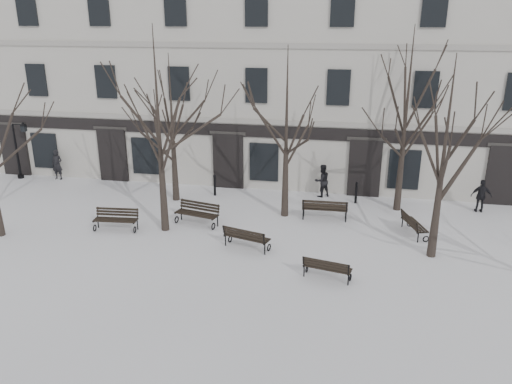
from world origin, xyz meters
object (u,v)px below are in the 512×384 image
(tree_1, at_px, (158,107))
(bench_1, at_px, (246,237))
(tree_2, at_px, (446,136))
(lamp_post, at_px, (20,146))
(bench_2, at_px, (327,268))
(bench_3, at_px, (197,213))
(bench_0, at_px, (116,219))
(bench_4, at_px, (325,208))
(bench_5, at_px, (413,224))

(tree_1, xyz_separation_m, bench_1, (3.78, -1.19, -4.73))
(tree_2, xyz_separation_m, lamp_post, (-21.19, 5.80, -2.81))
(bench_2, bearing_deg, bench_3, -21.49)
(tree_1, distance_m, tree_2, 10.83)
(tree_1, height_order, tree_2, tree_1)
(tree_2, relative_size, bench_0, 3.95)
(bench_1, height_order, bench_4, bench_4)
(tree_1, height_order, lamp_post, tree_1)
(bench_4, relative_size, lamp_post, 0.63)
(bench_5, bearing_deg, tree_1, 80.62)
(lamp_post, bearing_deg, bench_4, -9.92)
(tree_2, height_order, bench_2, tree_2)
(tree_1, relative_size, bench_1, 4.34)
(bench_1, distance_m, lamp_post, 15.66)
(tree_1, bearing_deg, bench_3, 36.15)
(tree_1, xyz_separation_m, tree_2, (10.80, -0.44, -0.57))
(lamp_post, bearing_deg, bench_3, -21.27)
(bench_3, relative_size, bench_5, 1.14)
(bench_1, xyz_separation_m, bench_5, (6.52, 2.68, -0.04))
(tree_1, bearing_deg, bench_0, -169.07)
(tree_2, relative_size, bench_3, 3.67)
(bench_1, distance_m, bench_4, 4.55)
(bench_3, xyz_separation_m, bench_4, (5.42, 1.53, 0.01))
(bench_4, bearing_deg, tree_1, 18.27)
(bench_0, xyz_separation_m, bench_1, (5.81, -0.80, -0.00))
(bench_2, xyz_separation_m, bench_4, (-0.41, 5.41, 0.09))
(tree_2, bearing_deg, bench_1, -173.95)
(bench_4, bearing_deg, bench_5, 164.76)
(tree_1, bearing_deg, bench_5, 8.25)
(tree_1, distance_m, lamp_post, 12.17)
(bench_2, xyz_separation_m, bench_5, (3.30, 4.51, 0.01))
(bench_3, distance_m, bench_4, 5.63)
(bench_3, bearing_deg, lamp_post, 171.94)
(tree_1, bearing_deg, lamp_post, 152.71)
(bench_2, distance_m, bench_3, 7.00)
(bench_5, distance_m, lamp_post, 21.09)
(tree_1, xyz_separation_m, lamp_post, (-10.39, 5.36, -3.38))
(tree_2, relative_size, bench_4, 3.70)
(bench_0, relative_size, bench_2, 1.10)
(bench_0, height_order, bench_4, bench_4)
(tree_2, distance_m, bench_1, 8.20)
(tree_1, bearing_deg, bench_1, -17.46)
(bench_4, height_order, bench_5, bench_4)
(tree_1, distance_m, bench_0, 5.16)
(bench_0, relative_size, lamp_post, 0.59)
(bench_2, relative_size, bench_4, 0.86)
(bench_0, relative_size, bench_3, 0.93)
(lamp_post, bearing_deg, bench_1, -24.81)
(tree_2, bearing_deg, bench_2, -145.85)
(bench_1, height_order, lamp_post, lamp_post)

